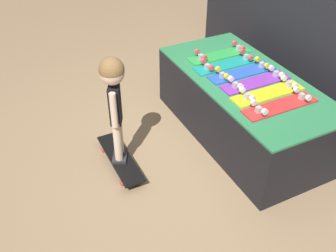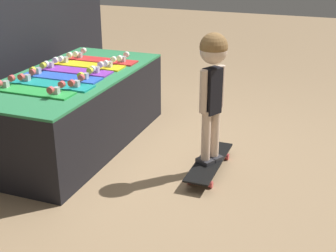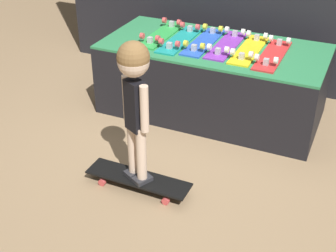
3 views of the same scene
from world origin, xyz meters
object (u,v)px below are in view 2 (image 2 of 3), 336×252
at_px(skateboard_purple_on_rack, 74,70).
at_px(skateboard_on_floor, 209,163).
at_px(child, 213,74).
at_px(skateboard_green_on_rack, 31,90).
at_px(skateboard_teal_on_rack, 52,83).
at_px(skateboard_blue_on_rack, 62,76).
at_px(skateboard_red_on_rack, 101,59).
at_px(skateboard_yellow_on_rack, 87,64).

xyz_separation_m(skateboard_purple_on_rack, skateboard_on_floor, (-0.19, -1.31, -0.59)).
xyz_separation_m(skateboard_purple_on_rack, child, (-0.19, -1.31, 0.14)).
relative_size(skateboard_green_on_rack, skateboard_teal_on_rack, 1.00).
distance_m(skateboard_blue_on_rack, skateboard_on_floor, 1.43).
distance_m(skateboard_purple_on_rack, child, 1.33).
bearing_deg(skateboard_on_floor, child, 82.87).
relative_size(skateboard_purple_on_rack, skateboard_on_floor, 0.91).
height_order(skateboard_green_on_rack, skateboard_teal_on_rack, same).
distance_m(skateboard_blue_on_rack, skateboard_purple_on_rack, 0.21).
xyz_separation_m(skateboard_blue_on_rack, child, (0.01, -1.30, 0.14)).
bearing_deg(skateboard_purple_on_rack, skateboard_teal_on_rack, -173.28).
bearing_deg(skateboard_purple_on_rack, skateboard_blue_on_rack, -177.61).
bearing_deg(skateboard_blue_on_rack, skateboard_red_on_rack, -4.07).
relative_size(skateboard_yellow_on_rack, skateboard_red_on_rack, 1.00).
height_order(skateboard_teal_on_rack, skateboard_on_floor, skateboard_teal_on_rack).
distance_m(skateboard_teal_on_rack, skateboard_red_on_rack, 0.82).
xyz_separation_m(skateboard_green_on_rack, skateboard_purple_on_rack, (0.62, -0.00, 0.00)).
height_order(skateboard_purple_on_rack, skateboard_red_on_rack, same).
distance_m(skateboard_teal_on_rack, skateboard_on_floor, 1.41).
bearing_deg(skateboard_yellow_on_rack, skateboard_purple_on_rack, 174.56).
bearing_deg(child, skateboard_on_floor, -69.95).
distance_m(skateboard_red_on_rack, child, 1.40).
height_order(skateboard_purple_on_rack, skateboard_yellow_on_rack, same).
distance_m(skateboard_teal_on_rack, skateboard_blue_on_rack, 0.21).
distance_m(skateboard_teal_on_rack, skateboard_yellow_on_rack, 0.62).
bearing_deg(skateboard_green_on_rack, child, -72.02).
bearing_deg(skateboard_red_on_rack, child, -115.59).
distance_m(skateboard_purple_on_rack, skateboard_red_on_rack, 0.41).
bearing_deg(skateboard_teal_on_rack, skateboard_blue_on_rack, 10.97).
bearing_deg(skateboard_red_on_rack, skateboard_yellow_on_rack, 170.93).
relative_size(skateboard_blue_on_rack, skateboard_purple_on_rack, 1.00).
xyz_separation_m(skateboard_red_on_rack, child, (-0.60, -1.26, 0.14)).
relative_size(skateboard_teal_on_rack, skateboard_yellow_on_rack, 1.00).
relative_size(skateboard_blue_on_rack, skateboard_yellow_on_rack, 1.00).
xyz_separation_m(skateboard_blue_on_rack, skateboard_purple_on_rack, (0.21, 0.01, 0.00)).
bearing_deg(skateboard_green_on_rack, skateboard_purple_on_rack, -0.11).
height_order(skateboard_green_on_rack, skateboard_red_on_rack, same).
bearing_deg(skateboard_on_floor, skateboard_blue_on_rack, 90.63).
relative_size(skateboard_red_on_rack, skateboard_on_floor, 0.91).
bearing_deg(skateboard_on_floor, skateboard_green_on_rack, 107.98).
relative_size(skateboard_red_on_rack, child, 0.68).
xyz_separation_m(skateboard_yellow_on_rack, skateboard_on_floor, (-0.40, -1.29, -0.59)).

